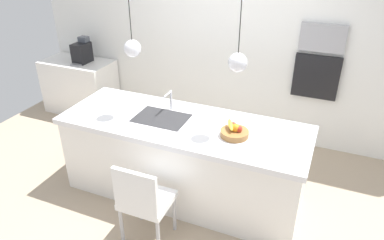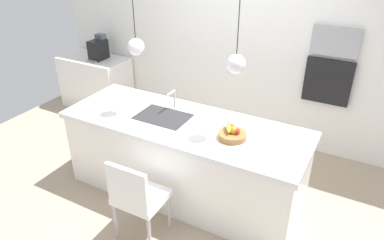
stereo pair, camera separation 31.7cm
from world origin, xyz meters
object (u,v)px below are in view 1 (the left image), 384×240
at_px(fruit_bowl, 235,132).
at_px(chair_near, 143,200).
at_px(coffee_machine, 82,52).
at_px(oven, 316,77).
at_px(microwave, 323,38).

height_order(fruit_bowl, chair_near, fruit_bowl).
height_order(fruit_bowl, coffee_machine, coffee_machine).
height_order(fruit_bowl, oven, oven).
height_order(coffee_machine, chair_near, coffee_machine).
xyz_separation_m(oven, chair_near, (-1.18, -2.39, -0.51)).
height_order(fruit_bowl, microwave, microwave).
distance_m(oven, chair_near, 2.71).
height_order(microwave, chair_near, microwave).
xyz_separation_m(microwave, chair_near, (-1.18, -2.39, -1.01)).
relative_size(fruit_bowl, chair_near, 0.31).
bearing_deg(fruit_bowl, coffee_machine, 154.76).
relative_size(coffee_machine, chair_near, 0.42).
distance_m(coffee_machine, chair_near, 3.10).
relative_size(fruit_bowl, oven, 0.49).
relative_size(fruit_bowl, microwave, 0.51).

